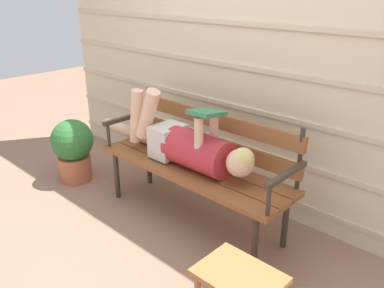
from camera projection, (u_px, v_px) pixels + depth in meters
name	position (u px, v px, depth m)	size (l,w,h in m)	color
ground_plane	(181.00, 225.00, 3.04)	(12.00, 12.00, 0.00)	#936B56
house_siding	(242.00, 45.00, 3.02)	(4.41, 0.08, 2.58)	beige
park_bench	(198.00, 158.00, 2.99)	(1.61, 0.49, 0.89)	brown
reclining_person	(185.00, 144.00, 2.94)	(1.68, 0.27, 0.55)	#B72D38
footstool	(239.00, 284.00, 2.03)	(0.43, 0.32, 0.36)	#9E6638
potted_plant	(73.00, 148.00, 3.64)	(0.38, 0.38, 0.59)	#AD5B3D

